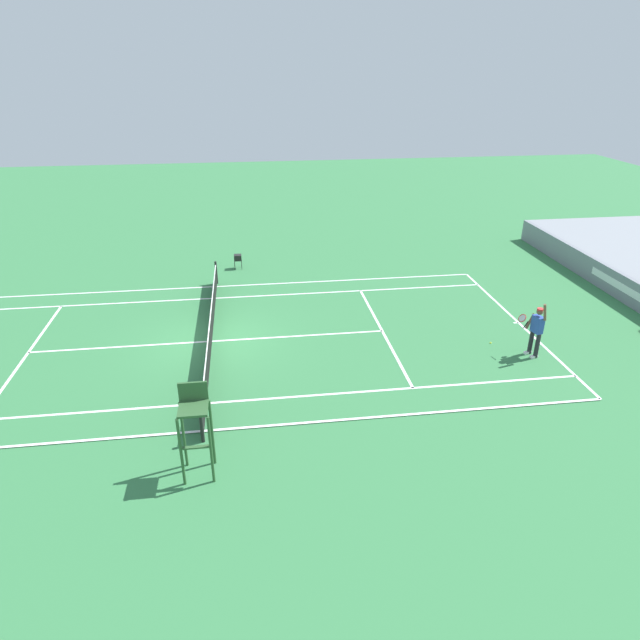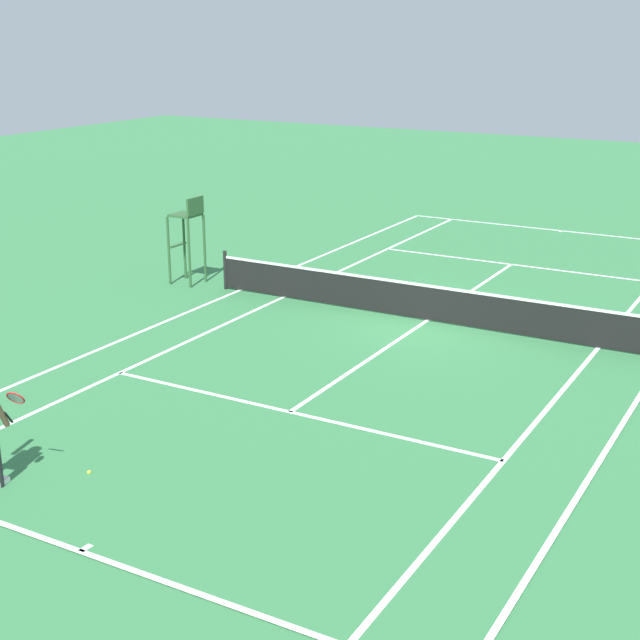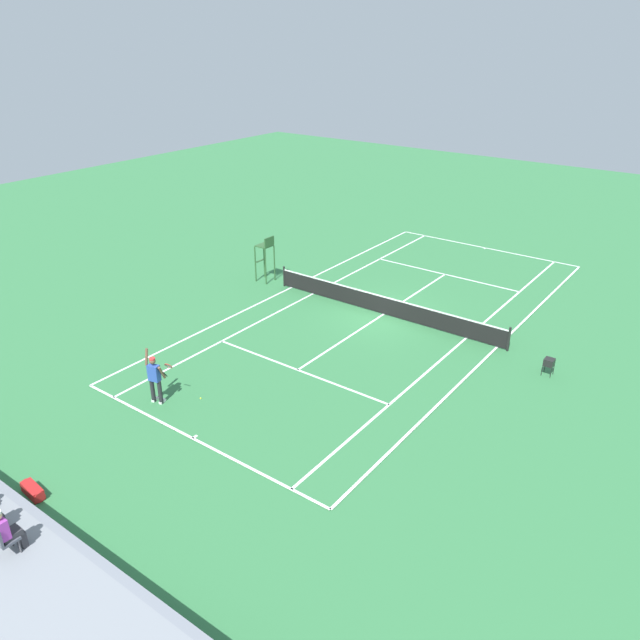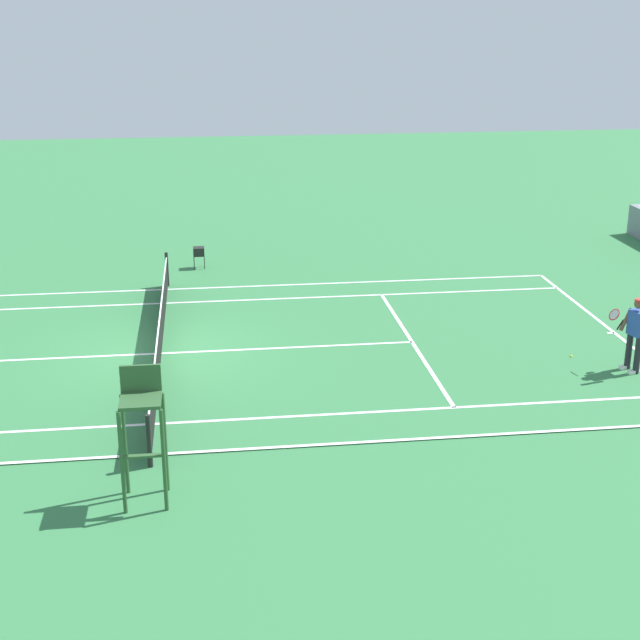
{
  "view_description": "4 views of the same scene",
  "coord_description": "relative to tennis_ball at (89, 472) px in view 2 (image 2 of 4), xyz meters",
  "views": [
    {
      "loc": [
        18.5,
        1.49,
        9.38
      ],
      "look_at": [
        0.77,
        3.9,
        1.0
      ],
      "focal_mm": 31.2,
      "sensor_mm": 36.0,
      "label": 1
    },
    {
      "loc": [
        -8.28,
        19.89,
        6.85
      ],
      "look_at": [
        0.77,
        3.9,
        1.0
      ],
      "focal_mm": 51.95,
      "sensor_mm": 36.0,
      "label": 2
    },
    {
      "loc": [
        -13.07,
        22.63,
        12.03
      ],
      "look_at": [
        0.77,
        3.9,
        1.0
      ],
      "focal_mm": 34.69,
      "sensor_mm": 36.0,
      "label": 3
    },
    {
      "loc": [
        21.74,
        1.19,
        8.28
      ],
      "look_at": [
        0.77,
        3.9,
        1.0
      ],
      "focal_mm": 51.57,
      "sensor_mm": 36.0,
      "label": 4
    }
  ],
  "objects": [
    {
      "name": "ground_plane",
      "position": [
        -1.53,
        -10.08,
        -0.03
      ],
      "size": [
        80.0,
        80.0,
        0.0
      ],
      "primitive_type": "plane",
      "color": "#337542"
    },
    {
      "name": "court",
      "position": [
        -1.53,
        -10.08,
        -0.02
      ],
      "size": [
        11.08,
        23.88,
        0.03
      ],
      "color": "#337542",
      "rests_on": "ground"
    },
    {
      "name": "net",
      "position": [
        -1.53,
        -10.08,
        0.49
      ],
      "size": [
        11.98,
        0.1,
        1.07
      ],
      "color": "black",
      "rests_on": "ground"
    },
    {
      "name": "tennis_ball",
      "position": [
        0.0,
        0.0,
        0.0
      ],
      "size": [
        0.07,
        0.07,
        0.07
      ],
      "primitive_type": "sphere",
      "color": "#D1E533",
      "rests_on": "ground"
    },
    {
      "name": "umpire_chair",
      "position": [
        5.63,
        -10.08,
        1.52
      ],
      "size": [
        0.77,
        0.77,
        2.44
      ],
      "color": "#2D562D",
      "rests_on": "ground"
    }
  ]
}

